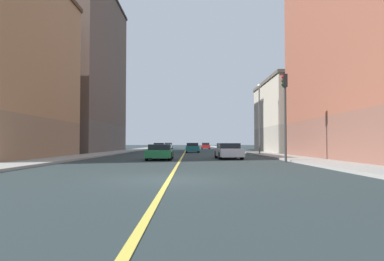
{
  "coord_description": "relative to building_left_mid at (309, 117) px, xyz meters",
  "views": [
    {
      "loc": [
        0.76,
        -12.36,
        1.32
      ],
      "look_at": [
        1.04,
        43.07,
        3.31
      ],
      "focal_mm": 32.27,
      "sensor_mm": 36.0,
      "label": 1
    }
  ],
  "objects": [
    {
      "name": "car_red",
      "position": [
        -12.55,
        27.88,
        -4.13
      ],
      "size": [
        1.81,
        4.59,
        1.35
      ],
      "color": "red",
      "rests_on": "ground"
    },
    {
      "name": "sidewalk_right",
      "position": [
        -25.71,
        15.84,
        -4.7
      ],
      "size": [
        2.91,
        168.0,
        0.15
      ],
      "primitive_type": "cube",
      "color": "#9E9B93",
      "rests_on": "ground"
    },
    {
      "name": "car_green",
      "position": [
        -18.16,
        -18.6,
        -4.17
      ],
      "size": [
        1.98,
        4.58,
        1.2
      ],
      "color": "#1E6B38",
      "rests_on": "ground"
    },
    {
      "name": "sidewalk_left",
      "position": [
        -7.41,
        15.84,
        -4.7
      ],
      "size": [
        2.91,
        168.0,
        0.15
      ],
      "primitive_type": "cube",
      "color": "#9E9B93",
      "rests_on": "ground"
    },
    {
      "name": "building_right_midblock",
      "position": [
        -33.12,
        4.09,
        6.96
      ],
      "size": [
        12.21,
        22.35,
        23.47
      ],
      "color": "brown",
      "rests_on": "ground"
    },
    {
      "name": "building_left_mid",
      "position": [
        0.0,
        0.0,
        0.0
      ],
      "size": [
        12.21,
        15.15,
        9.54
      ],
      "color": "#9D9688",
      "rests_on": "ground"
    },
    {
      "name": "lane_center_stripe",
      "position": [
        -16.56,
        15.84,
        -4.77
      ],
      "size": [
        0.16,
        154.0,
        0.01
      ],
      "primitive_type": "cube",
      "color": "#E5D14C",
      "rests_on": "ground"
    },
    {
      "name": "car_silver",
      "position": [
        -12.65,
        -16.99,
        -4.13
      ],
      "size": [
        2.06,
        4.58,
        1.29
      ],
      "color": "silver",
      "rests_on": "ground"
    },
    {
      "name": "traffic_light_left_near",
      "position": [
        -9.28,
        -21.93,
        -0.86
      ],
      "size": [
        0.4,
        0.32,
        6.06
      ],
      "color": "#2D2D2D",
      "rests_on": "ground"
    },
    {
      "name": "car_teal",
      "position": [
        -15.51,
        1.86,
        -4.13
      ],
      "size": [
        1.88,
        4.11,
        1.32
      ],
      "color": "#196670",
      "rests_on": "ground"
    },
    {
      "name": "car_black",
      "position": [
        -20.46,
        6.41,
        -4.14
      ],
      "size": [
        1.84,
        4.25,
        1.31
      ],
      "color": "black",
      "rests_on": "ground"
    },
    {
      "name": "ground_plane",
      "position": [
        -16.56,
        -33.16,
        -4.78
      ],
      "size": [
        400.0,
        400.0,
        0.0
      ],
      "primitive_type": "plane",
      "color": "#293536",
      "rests_on": "ground"
    },
    {
      "name": "car_white",
      "position": [
        -20.68,
        31.86,
        -4.12
      ],
      "size": [
        1.81,
        4.05,
        1.35
      ],
      "color": "white",
      "rests_on": "ground"
    },
    {
      "name": "street_lamp_left_near",
      "position": [
        -8.27,
        -8.06,
        -0.05
      ],
      "size": [
        0.36,
        0.36,
        7.62
      ],
      "color": "#4C4C51",
      "rests_on": "ground"
    }
  ]
}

